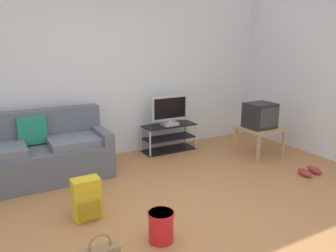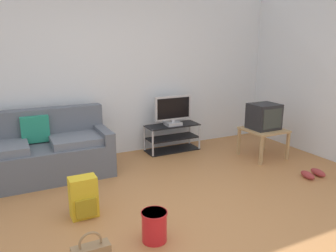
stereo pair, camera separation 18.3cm
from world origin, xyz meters
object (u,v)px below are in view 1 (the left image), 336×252
Objects in this scene: flat_tv at (170,111)px; sneakers_pair at (310,171)px; tv_stand at (169,138)px; cleaning_bucket at (161,226)px; side_table at (260,132)px; backpack at (87,199)px; couch at (37,155)px; crt_tv at (260,115)px.

flat_tv is 1.82× the size of sneakers_pair.
cleaning_bucket is at bearing -120.85° from tv_stand.
side_table reaches higher than backpack.
couch is 2.20m from cleaning_bucket.
flat_tv is (0.00, -0.02, 0.46)m from tv_stand.
flat_tv is (2.11, 0.20, 0.35)m from couch.
tv_stand reaches higher than backpack.
sneakers_pair is (0.06, -0.96, -0.61)m from crt_tv.
crt_tv is (1.13, -0.92, 0.44)m from tv_stand.
sneakers_pair is at bearing -57.30° from flat_tv.
couch is 3.32m from side_table.
tv_stand is at bearing 122.38° from sneakers_pair.
couch is 3.12× the size of side_table.
backpack is at bearing -140.07° from tv_stand.
flat_tv is 1.46× the size of backpack.
crt_tv reaches higher than side_table.
couch is at bearing 110.12° from cleaning_bucket.
backpack is at bearing -78.18° from couch.
crt_tv reaches higher than backpack.
backpack is 3.05m from sneakers_pair.
sneakers_pair is at bearing -86.68° from crt_tv.
crt_tv is at bearing 28.54° from cleaning_bucket.
tv_stand is 2.65m from cleaning_bucket.
flat_tv is at bearing 141.69° from crt_tv.
flat_tv is 2.42m from backpack.
flat_tv is 2.20× the size of cleaning_bucket.
flat_tv reaches higher than couch.
couch reaches higher than backpack.
tv_stand is at bearing 140.51° from side_table.
flat_tv is 1.48m from side_table.
crt_tv is (-0.00, 0.02, 0.26)m from side_table.
tv_stand is at bearing 59.15° from cleaning_bucket.
flat_tv is at bearing 35.51° from backpack.
cleaning_bucket is (0.48, -0.74, -0.06)m from backpack.
cleaning_bucket is at bearing -121.10° from flat_tv.
side_table is at bearing 7.45° from backpack.
flat_tv is 1.09× the size of side_table.
sneakers_pair is (1.19, -1.87, -0.18)m from tv_stand.
tv_stand is at bearing 5.89° from couch.
flat_tv is at bearing -90.00° from tv_stand.
flat_tv is at bearing 122.70° from sneakers_pair.
backpack is (-1.83, -1.54, -0.01)m from tv_stand.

